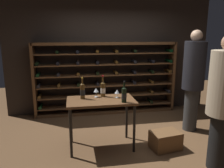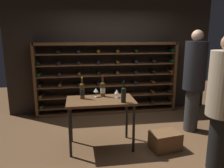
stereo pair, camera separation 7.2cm
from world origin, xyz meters
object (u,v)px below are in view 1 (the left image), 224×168
(tasting_table, at_px, (101,105))
(wine_glass_stemmed_left, at_px, (96,91))
(wine_rack, at_px, (106,79))
(wine_bottle_black_capsule, at_px, (82,91))
(wine_bottle_amber_reserve, at_px, (103,89))
(wine_crate, at_px, (165,140))
(wine_bottle_green_slim, at_px, (124,95))
(person_host_in_suit, at_px, (224,98))
(person_guest_plum_blouse, at_px, (193,76))
(wine_glass_stemmed_center, at_px, (117,92))

(tasting_table, xyz_separation_m, wine_glass_stemmed_left, (-0.06, 0.17, 0.22))
(wine_rack, height_order, wine_glass_stemmed_left, wine_rack)
(wine_bottle_black_capsule, bearing_deg, wine_bottle_amber_reserve, 12.59)
(wine_rack, distance_m, tasting_table, 1.74)
(wine_bottle_black_capsule, distance_m, wine_bottle_amber_reserve, 0.37)
(wine_bottle_amber_reserve, bearing_deg, wine_glass_stemmed_left, -169.20)
(wine_crate, bearing_deg, wine_bottle_green_slim, 175.85)
(person_host_in_suit, bearing_deg, wine_bottle_green_slim, 178.77)
(person_host_in_suit, bearing_deg, wine_crate, 157.20)
(wine_rack, height_order, wine_bottle_black_capsule, wine_rack)
(person_host_in_suit, height_order, wine_glass_stemmed_left, person_host_in_suit)
(wine_bottle_amber_reserve, bearing_deg, wine_bottle_green_slim, -54.30)
(person_host_in_suit, relative_size, wine_bottle_green_slim, 5.58)
(person_host_in_suit, bearing_deg, person_guest_plum_blouse, 105.85)
(wine_rack, relative_size, tasting_table, 3.04)
(wine_crate, height_order, wine_glass_stemmed_center, wine_glass_stemmed_center)
(person_host_in_suit, distance_m, wine_crate, 1.23)
(wine_glass_stemmed_left, distance_m, wine_glass_stemmed_center, 0.36)
(wine_rack, distance_m, person_guest_plum_blouse, 2.02)
(wine_bottle_green_slim, height_order, wine_glass_stemmed_center, wine_bottle_green_slim)
(person_guest_plum_blouse, xyz_separation_m, person_host_in_suit, (-0.28, -1.31, -0.05))
(person_host_in_suit, height_order, wine_bottle_black_capsule, person_host_in_suit)
(wine_glass_stemmed_center, bearing_deg, tasting_table, -166.34)
(person_guest_plum_blouse, height_order, wine_bottle_black_capsule, person_guest_plum_blouse)
(wine_rack, relative_size, wine_glass_stemmed_left, 21.80)
(person_guest_plum_blouse, relative_size, wine_bottle_green_slim, 5.79)
(wine_bottle_amber_reserve, bearing_deg, person_host_in_suit, -35.60)
(tasting_table, xyz_separation_m, wine_crate, (1.07, -0.26, -0.60))
(person_host_in_suit, relative_size, wine_bottle_black_capsule, 5.24)
(person_guest_plum_blouse, height_order, wine_bottle_green_slim, person_guest_plum_blouse)
(person_host_in_suit, height_order, wine_bottle_green_slim, person_host_in_suit)
(tasting_table, distance_m, wine_bottle_amber_reserve, 0.31)
(wine_rack, xyz_separation_m, wine_crate, (0.72, -1.96, -0.71))
(tasting_table, distance_m, wine_bottle_green_slim, 0.46)
(person_guest_plum_blouse, height_order, wine_glass_stemmed_left, person_guest_plum_blouse)
(wine_crate, bearing_deg, person_guest_plum_blouse, 39.27)
(wine_rack, bearing_deg, wine_bottle_green_slim, -89.95)
(tasting_table, relative_size, wine_bottle_black_capsule, 3.06)
(wine_glass_stemmed_left, bearing_deg, wine_bottle_black_capsule, -166.50)
(tasting_table, relative_size, wine_glass_stemmed_left, 7.17)
(wine_crate, bearing_deg, wine_bottle_amber_reserve, 155.91)
(wine_rack, distance_m, wine_bottle_green_slim, 1.91)
(tasting_table, bearing_deg, wine_crate, -13.73)
(wine_bottle_black_capsule, bearing_deg, wine_glass_stemmed_left, 13.50)
(tasting_table, distance_m, person_guest_plum_blouse, 1.95)
(wine_bottle_green_slim, height_order, wine_glass_stemmed_left, wine_bottle_green_slim)
(person_guest_plum_blouse, height_order, person_host_in_suit, person_guest_plum_blouse)
(person_guest_plum_blouse, bearing_deg, tasting_table, -149.04)
(person_host_in_suit, distance_m, wine_bottle_green_slim, 1.43)
(tasting_table, bearing_deg, wine_bottle_amber_reserve, 72.07)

